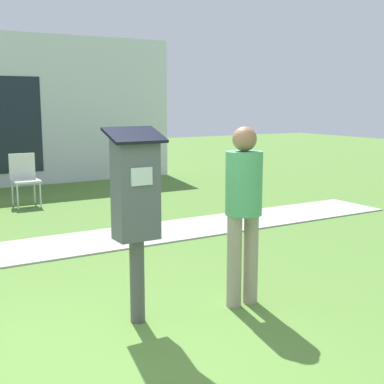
# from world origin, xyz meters

# --- Properties ---
(ground_plane) EXTENTS (40.00, 40.00, 0.00)m
(ground_plane) POSITION_xyz_m (0.00, 0.00, 0.00)
(ground_plane) COLOR #517A33
(sidewalk) EXTENTS (12.00, 1.10, 0.02)m
(sidewalk) POSITION_xyz_m (0.00, 3.04, 0.01)
(sidewalk) COLOR #A3A099
(sidewalk) RESTS_ON ground
(parking_meter) EXTENTS (0.44, 0.31, 1.59)m
(parking_meter) POSITION_xyz_m (0.57, 0.47, 1.02)
(parking_meter) COLOR #4C4C4C
(parking_meter) RESTS_ON ground
(person_standing) EXTENTS (0.32, 0.32, 1.58)m
(person_standing) POSITION_xyz_m (1.53, 0.33, 0.93)
(person_standing) COLOR gray
(person_standing) RESTS_ON ground
(outdoor_chair_right) EXTENTS (0.44, 0.44, 0.90)m
(outdoor_chair_right) POSITION_xyz_m (1.02, 6.00, 0.53)
(outdoor_chair_right) COLOR silver
(outdoor_chair_right) RESTS_ON ground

